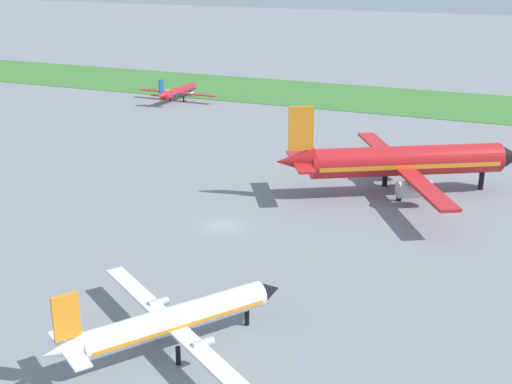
{
  "coord_description": "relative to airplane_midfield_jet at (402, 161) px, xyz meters",
  "views": [
    {
      "loc": [
        31.36,
        -66.34,
        29.51
      ],
      "look_at": [
        2.24,
        4.32,
        3.0
      ],
      "focal_mm": 48.87,
      "sensor_mm": 36.0,
      "label": 1
    }
  ],
  "objects": [
    {
      "name": "ground_plane",
      "position": [
        -16.18,
        -19.1,
        -4.21
      ],
      "size": [
        600.0,
        600.0,
        0.0
      ],
      "primitive_type": "plane",
      "color": "gray"
    },
    {
      "name": "airplane_foreground_turboprop",
      "position": [
        -8.89,
        -44.0,
        -1.63
      ],
      "size": [
        20.23,
        17.79,
        7.05
      ],
      "rotation": [
        0.0,
        0.0,
        0.97
      ],
      "color": "white",
      "rests_on": "ground_plane"
    },
    {
      "name": "grass_taxiway_strip",
      "position": [
        -16.18,
        57.97,
        -4.17
      ],
      "size": [
        360.0,
        28.0,
        0.08
      ],
      "primitive_type": "cube",
      "color": "#3D7533",
      "rests_on": "ground_plane"
    },
    {
      "name": "airplane_midfield_jet",
      "position": [
        0.0,
        0.0,
        0.0
      ],
      "size": [
        29.85,
        29.88,
        11.68
      ],
      "rotation": [
        0.0,
        0.0,
        0.52
      ],
      "color": "red",
      "rests_on": "ground_plane"
    },
    {
      "name": "airplane_taxiing_turboprop",
      "position": [
        -54.35,
        40.7,
        -2.22
      ],
      "size": [
        18.13,
        15.52,
        5.43
      ],
      "rotation": [
        0.0,
        0.0,
        1.53
      ],
      "color": "red",
      "rests_on": "ground_plane"
    }
  ]
}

